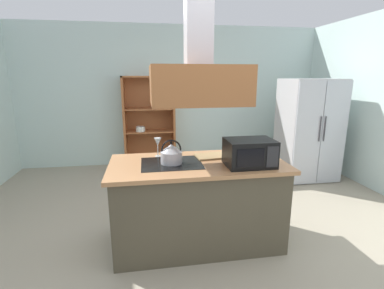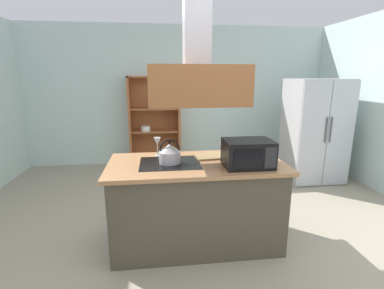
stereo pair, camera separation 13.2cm
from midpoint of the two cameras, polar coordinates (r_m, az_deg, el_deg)
name	(u,v)px [view 1 (the left image)]	position (r m, az deg, el deg)	size (l,w,h in m)	color
ground_plane	(201,239)	(3.29, 0.54, -18.55)	(7.80, 7.80, 0.00)	gray
wall_back	(172,96)	(5.77, -4.66, 9.68)	(6.00, 0.12, 2.70)	silver
kitchen_island	(197,203)	(3.04, -0.17, -11.64)	(1.78, 0.87, 0.90)	#4B4433
range_hood	(198,73)	(2.75, -0.19, 14.15)	(0.90, 0.70, 1.21)	#9A5B30
refrigerator	(308,130)	(5.22, 21.73, 2.80)	(0.90, 0.77, 1.71)	#BFBCBE
dish_cabinet	(149,127)	(5.61, -9.25, 3.48)	(0.97, 0.40, 1.75)	#9E5930
kettle	(171,154)	(2.82, -5.53, -1.86)	(0.22, 0.22, 0.24)	#B2B1B9
cutting_board	(212,156)	(3.06, 2.75, -2.34)	(0.34, 0.24, 0.02)	#A58757
microwave	(250,153)	(2.78, 10.21, -1.65)	(0.46, 0.35, 0.26)	black
wine_glass_on_counter	(158,143)	(3.07, -8.17, 0.34)	(0.08, 0.08, 0.21)	silver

